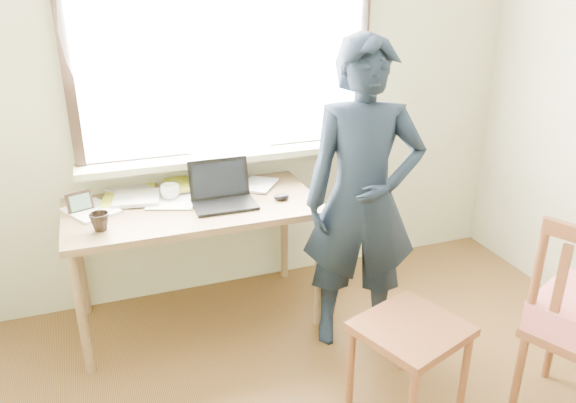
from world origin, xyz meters
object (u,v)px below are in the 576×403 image
object	(u,v)px
desk	(194,217)
mug_dark	(100,222)
person	(363,200)
laptop	(222,194)
work_chair	(410,338)
mug_white	(170,192)

from	to	relation	value
desk	mug_dark	xyz separation A→B (m)	(-0.51, -0.17, 0.12)
desk	person	distance (m)	0.97
laptop	person	world-z (taller)	person
desk	work_chair	bearing A→B (deg)	-53.77
work_chair	person	distance (m)	0.76
work_chair	person	bearing A→B (deg)	87.30
laptop	person	distance (m)	0.80
desk	mug_dark	bearing A→B (deg)	-161.34
desk	person	world-z (taller)	person
laptop	person	bearing A→B (deg)	-34.49
person	work_chair	bearing A→B (deg)	-73.45
work_chair	person	world-z (taller)	person
mug_white	work_chair	bearing A→B (deg)	-53.49
desk	mug_white	bearing A→B (deg)	128.80
laptop	mug_white	size ratio (longest dim) A/B	3.16
mug_dark	work_chair	world-z (taller)	mug_dark
desk	work_chair	world-z (taller)	desk
mug_white	laptop	bearing A→B (deg)	-30.74
person	mug_white	bearing A→B (deg)	165.83
mug_white	person	xyz separation A→B (m)	(0.93, -0.61, 0.06)
mug_white	desk	bearing A→B (deg)	-51.20
desk	laptop	xyz separation A→B (m)	(0.17, -0.03, 0.13)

